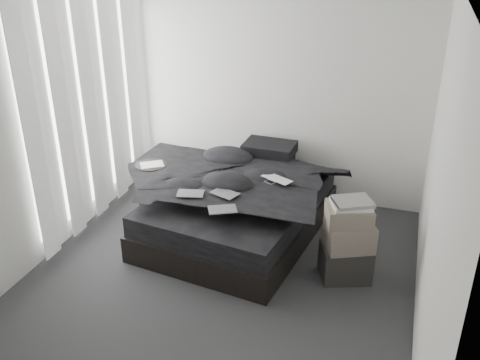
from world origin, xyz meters
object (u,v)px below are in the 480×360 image
(side_stand, at_px, (153,191))
(box_lower, at_px, (345,262))
(bed, at_px, (238,221))
(laptop, at_px, (274,174))

(side_stand, bearing_deg, box_lower, -12.51)
(bed, bearing_deg, side_stand, -174.15)
(bed, relative_size, box_lower, 4.58)
(box_lower, bearing_deg, laptop, 151.17)
(laptop, height_order, box_lower, laptop)
(bed, distance_m, box_lower, 1.31)
(bed, bearing_deg, box_lower, -12.90)
(bed, height_order, box_lower, box_lower)
(bed, height_order, side_stand, side_stand)
(side_stand, xyz_separation_m, box_lower, (2.26, -0.50, -0.16))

